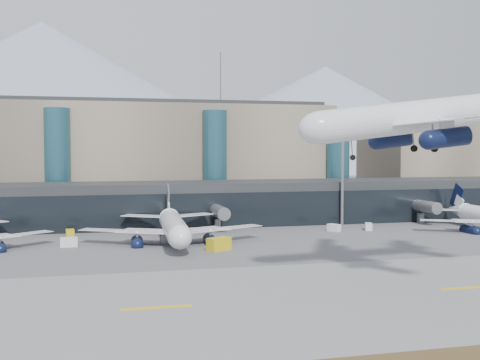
{
  "coord_description": "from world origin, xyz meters",
  "views": [
    {
      "loc": [
        -27.06,
        -82.05,
        17.93
      ],
      "look_at": [
        1.38,
        32.0,
        11.77
      ],
      "focal_mm": 45.0,
      "sensor_mm": 36.0,
      "label": 1
    }
  ],
  "objects_px": {
    "jet_parked_mid": "(173,219)",
    "veh_d": "(369,227)",
    "veh_g": "(334,228)",
    "veh_h": "(219,244)",
    "veh_a": "(69,242)",
    "hero_jet": "(439,107)",
    "lightmast_mid": "(342,164)",
    "veh_b": "(70,233)"
  },
  "relations": [
    {
      "from": "jet_parked_mid",
      "to": "veh_d",
      "type": "height_order",
      "value": "jet_parked_mid"
    },
    {
      "from": "veh_d",
      "to": "veh_g",
      "type": "relative_size",
      "value": 1.01
    },
    {
      "from": "jet_parked_mid",
      "to": "veh_g",
      "type": "xyz_separation_m",
      "value": [
        35.88,
        6.15,
        -3.69
      ]
    },
    {
      "from": "veh_g",
      "to": "veh_h",
      "type": "height_order",
      "value": "veh_h"
    },
    {
      "from": "jet_parked_mid",
      "to": "veh_h",
      "type": "xyz_separation_m",
      "value": [
        6.56,
        -11.9,
        -3.33
      ]
    },
    {
      "from": "veh_a",
      "to": "hero_jet",
      "type": "bearing_deg",
      "value": -42.89
    },
    {
      "from": "lightmast_mid",
      "to": "veh_a",
      "type": "xyz_separation_m",
      "value": [
        -61.03,
        -16.83,
        -13.56
      ]
    },
    {
      "from": "veh_h",
      "to": "lightmast_mid",
      "type": "bearing_deg",
      "value": 8.95
    },
    {
      "from": "veh_a",
      "to": "veh_b",
      "type": "xyz_separation_m",
      "value": [
        -0.23,
        12.92,
        -0.11
      ]
    },
    {
      "from": "veh_b",
      "to": "lightmast_mid",
      "type": "bearing_deg",
      "value": -90.97
    },
    {
      "from": "veh_b",
      "to": "veh_d",
      "type": "bearing_deg",
      "value": -99.64
    },
    {
      "from": "veh_a",
      "to": "veh_h",
      "type": "distance_m",
      "value": 27.82
    },
    {
      "from": "jet_parked_mid",
      "to": "veh_h",
      "type": "relative_size",
      "value": 8.92
    },
    {
      "from": "veh_g",
      "to": "veh_d",
      "type": "bearing_deg",
      "value": 56.13
    },
    {
      "from": "veh_h",
      "to": "jet_parked_mid",
      "type": "bearing_deg",
      "value": 89.98
    },
    {
      "from": "jet_parked_mid",
      "to": "hero_jet",
      "type": "bearing_deg",
      "value": -144.47
    },
    {
      "from": "veh_h",
      "to": "veh_a",
      "type": "bearing_deg",
      "value": 128.75
    },
    {
      "from": "veh_a",
      "to": "veh_g",
      "type": "distance_m",
      "value": 55.55
    },
    {
      "from": "veh_g",
      "to": "veh_h",
      "type": "xyz_separation_m",
      "value": [
        -29.32,
        -18.06,
        0.35
      ]
    },
    {
      "from": "veh_d",
      "to": "veh_h",
      "type": "bearing_deg",
      "value": 137.58
    },
    {
      "from": "lightmast_mid",
      "to": "veh_h",
      "type": "height_order",
      "value": "lightmast_mid"
    },
    {
      "from": "jet_parked_mid",
      "to": "veh_a",
      "type": "distance_m",
      "value": 19.55
    },
    {
      "from": "veh_d",
      "to": "lightmast_mid",
      "type": "bearing_deg",
      "value": 34.84
    },
    {
      "from": "jet_parked_mid",
      "to": "veh_d",
      "type": "bearing_deg",
      "value": -78.8
    },
    {
      "from": "veh_a",
      "to": "veh_h",
      "type": "height_order",
      "value": "veh_h"
    },
    {
      "from": "veh_h",
      "to": "hero_jet",
      "type": "bearing_deg",
      "value": -85.65
    },
    {
      "from": "lightmast_mid",
      "to": "veh_b",
      "type": "bearing_deg",
      "value": -176.35
    },
    {
      "from": "veh_a",
      "to": "veh_g",
      "type": "xyz_separation_m",
      "value": [
        55.05,
        7.47,
        -0.08
      ]
    },
    {
      "from": "lightmast_mid",
      "to": "veh_g",
      "type": "relative_size",
      "value": 9.55
    },
    {
      "from": "veh_g",
      "to": "veh_b",
      "type": "bearing_deg",
      "value": -128.67
    },
    {
      "from": "hero_jet",
      "to": "veh_h",
      "type": "distance_m",
      "value": 45.69
    },
    {
      "from": "veh_d",
      "to": "veh_h",
      "type": "relative_size",
      "value": 0.66
    },
    {
      "from": "hero_jet",
      "to": "veh_d",
      "type": "bearing_deg",
      "value": 74.16
    },
    {
      "from": "veh_g",
      "to": "veh_h",
      "type": "distance_m",
      "value": 34.44
    },
    {
      "from": "hero_jet",
      "to": "veh_d",
      "type": "relative_size",
      "value": 13.65
    },
    {
      "from": "hero_jet",
      "to": "veh_h",
      "type": "relative_size",
      "value": 8.95
    },
    {
      "from": "lightmast_mid",
      "to": "veh_b",
      "type": "relative_size",
      "value": 9.82
    },
    {
      "from": "veh_b",
      "to": "veh_d",
      "type": "distance_m",
      "value": 63.66
    },
    {
      "from": "lightmast_mid",
      "to": "jet_parked_mid",
      "type": "distance_m",
      "value": 45.74
    },
    {
      "from": "lightmast_mid",
      "to": "veh_d",
      "type": "distance_m",
      "value": 16.76
    },
    {
      "from": "hero_jet",
      "to": "veh_g",
      "type": "bearing_deg",
      "value": 82.82
    },
    {
      "from": "veh_g",
      "to": "veh_h",
      "type": "bearing_deg",
      "value": -91.42
    }
  ]
}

